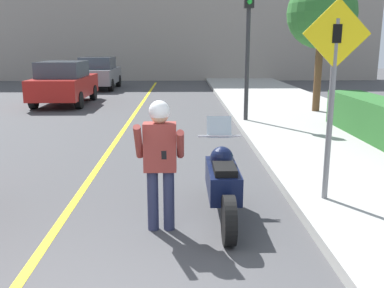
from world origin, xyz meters
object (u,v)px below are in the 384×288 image
Objects in this scene: crossing_sign at (333,82)px; street_tree at (322,14)px; parked_car_red at (64,83)px; parked_car_grey at (99,73)px; person_biker at (160,153)px; motorcycle at (222,182)px; traffic_light at (248,24)px.

street_tree reaches higher than crossing_sign.
street_tree is (2.41, 8.27, 1.45)m from crossing_sign.
crossing_sign is at bearing -59.36° from parked_car_red.
crossing_sign is 13.08m from parked_car_red.
street_tree is 12.87m from parked_car_grey.
parked_car_grey is at bearing 88.09° from parked_car_red.
crossing_sign is 8.73m from street_tree.
crossing_sign reaches higher than parked_car_red.
parked_car_red is (-4.34, 11.90, -0.15)m from person_biker.
street_tree is (3.91, 8.53, 2.75)m from motorcycle.
traffic_light is 8.22m from parked_car_red.
parked_car_red is at bearing 144.33° from traffic_light.
parked_car_grey is at bearing 105.75° from motorcycle.
traffic_light reaches higher than person_biker.
parked_car_grey is (-8.86, 9.02, -2.39)m from street_tree.
traffic_light reaches higher than crossing_sign.
parked_car_red is (-9.06, 2.96, -2.39)m from street_tree.
motorcycle is 0.58× the size of traffic_light.
parked_car_red and parked_car_grey have the same top height.
person_biker reaches higher than motorcycle.
motorcycle is 0.54× the size of street_tree.
traffic_light is at bearing -59.64° from parked_car_grey.
parked_car_red is at bearing 114.16° from motorcycle.
traffic_light reaches higher than parked_car_grey.
parked_car_grey is at bearing 120.36° from traffic_light.
parked_car_grey is (0.20, 6.06, 0.00)m from parked_car_red.
parked_car_grey is (-6.45, 17.29, -0.95)m from crossing_sign.
parked_car_red is (-6.65, 11.22, -0.95)m from crossing_sign.
motorcycle is at bearing -65.84° from parked_car_red.
person_biker is 0.60× the size of crossing_sign.
crossing_sign is 6.66m from traffic_light.
parked_car_red is at bearing 120.64° from crossing_sign.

